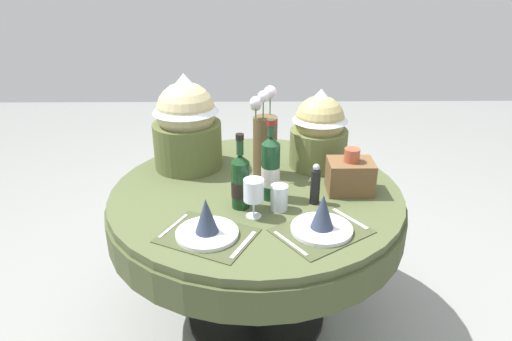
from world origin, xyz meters
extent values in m
plane|color=gray|center=(0.00, 0.00, 0.00)|extent=(8.00, 8.00, 0.00)
cylinder|color=#4C5633|center=(0.00, 0.00, 0.72)|extent=(1.33, 1.33, 0.04)
cylinder|color=#464F2E|center=(0.00, 0.00, 0.62)|extent=(1.36, 1.36, 0.14)
cylinder|color=black|center=(0.00, 0.00, 0.36)|extent=(0.12, 0.12, 0.67)
cylinder|color=black|center=(0.00, 0.00, 0.01)|extent=(0.70, 0.70, 0.03)
cube|color=#41492B|center=(-0.19, -0.39, 0.74)|extent=(0.42, 0.38, 0.00)
cylinder|color=white|center=(-0.19, -0.39, 0.75)|extent=(0.24, 0.24, 0.02)
cone|color=#2D384C|center=(-0.19, -0.39, 0.83)|extent=(0.09, 0.09, 0.14)
cube|color=silver|center=(-0.33, -0.32, 0.74)|extent=(0.09, 0.18, 0.00)
cube|color=silver|center=(-0.05, -0.46, 0.74)|extent=(0.10, 0.18, 0.00)
cube|color=#41492B|center=(0.25, -0.36, 0.74)|extent=(0.43, 0.41, 0.00)
cylinder|color=white|center=(0.25, -0.36, 0.75)|extent=(0.24, 0.24, 0.02)
cone|color=#2D384C|center=(0.25, -0.36, 0.83)|extent=(0.09, 0.09, 0.14)
cube|color=silver|center=(0.12, -0.45, 0.74)|extent=(0.12, 0.16, 0.00)
cube|color=silver|center=(0.38, -0.28, 0.74)|extent=(0.12, 0.17, 0.00)
cylinder|color=brown|center=(0.05, 0.17, 0.88)|extent=(0.12, 0.12, 0.29)
sphere|color=silver|center=(0.00, 0.11, 1.12)|extent=(0.06, 0.06, 0.06)
cylinder|color=#4C7038|center=(0.00, 0.11, 1.06)|extent=(0.01, 0.01, 0.07)
sphere|color=silver|center=(0.00, 0.15, 1.09)|extent=(0.05, 0.05, 0.05)
cylinder|color=#4C7038|center=(0.00, 0.15, 1.05)|extent=(0.01, 0.01, 0.05)
sphere|color=silver|center=(0.07, 0.21, 1.14)|extent=(0.06, 0.06, 0.06)
cylinder|color=#4C7038|center=(0.07, 0.21, 1.07)|extent=(0.01, 0.01, 0.09)
sphere|color=silver|center=(0.03, 0.12, 1.14)|extent=(0.05, 0.05, 0.05)
cylinder|color=#4C7038|center=(0.03, 0.12, 1.08)|extent=(0.01, 0.01, 0.10)
cylinder|color=#143819|center=(-0.07, -0.16, 0.84)|extent=(0.08, 0.08, 0.21)
cylinder|color=black|center=(-0.07, -0.16, 0.82)|extent=(0.08, 0.08, 0.07)
cone|color=#143819|center=(-0.07, -0.16, 0.96)|extent=(0.08, 0.08, 0.03)
cylinder|color=#143819|center=(-0.07, -0.16, 1.02)|extent=(0.03, 0.03, 0.09)
cylinder|color=black|center=(-0.07, -0.16, 1.05)|extent=(0.03, 0.03, 0.02)
cylinder|color=#194223|center=(0.06, -0.08, 0.86)|extent=(0.08, 0.08, 0.25)
cylinder|color=silver|center=(0.06, -0.08, 0.84)|extent=(0.08, 0.08, 0.09)
cone|color=#194223|center=(0.06, -0.08, 1.01)|extent=(0.08, 0.08, 0.04)
cylinder|color=#194223|center=(0.06, -0.08, 1.06)|extent=(0.03, 0.03, 0.07)
cylinder|color=maroon|center=(0.06, -0.08, 1.09)|extent=(0.03, 0.03, 0.02)
cylinder|color=silver|center=(-0.01, -0.25, 0.74)|extent=(0.06, 0.06, 0.00)
cylinder|color=silver|center=(-0.01, -0.25, 0.78)|extent=(0.01, 0.01, 0.07)
cylinder|color=silver|center=(-0.01, -0.25, 0.86)|extent=(0.08, 0.08, 0.09)
cylinder|color=silver|center=(0.09, -0.19, 0.79)|extent=(0.07, 0.07, 0.11)
cylinder|color=black|center=(0.25, -0.13, 0.81)|extent=(0.04, 0.04, 0.16)
sphere|color=#B7B7BC|center=(0.25, -0.13, 0.91)|extent=(0.03, 0.03, 0.03)
cylinder|color=#566033|center=(-0.34, 0.27, 0.85)|extent=(0.34, 0.34, 0.23)
sphere|color=#C6B784|center=(-0.34, 0.27, 1.02)|extent=(0.29, 0.29, 0.29)
cone|color=silver|center=(-0.34, 0.27, 1.12)|extent=(0.32, 0.32, 0.19)
cylinder|color=olive|center=(0.32, 0.27, 0.83)|extent=(0.29, 0.29, 0.19)
sphere|color=tan|center=(0.32, 0.27, 0.98)|extent=(0.25, 0.25, 0.25)
cone|color=silver|center=(0.32, 0.27, 1.06)|extent=(0.27, 0.27, 0.16)
cube|color=brown|center=(0.42, -0.02, 0.81)|extent=(0.20, 0.15, 0.15)
cylinder|color=#B24C33|center=(0.42, -0.02, 0.91)|extent=(0.07, 0.07, 0.06)
camera|label=1|loc=(-0.02, -1.89, 1.69)|focal=32.30mm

